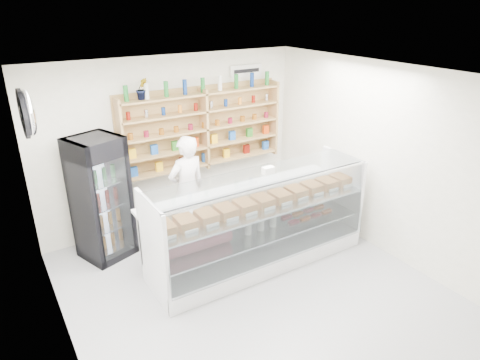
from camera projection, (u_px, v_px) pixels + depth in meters
room at (258, 197)px, 5.08m from camera, size 5.00×5.00×5.00m
display_counter at (258, 238)px, 6.19m from camera, size 3.20×0.96×1.39m
shop_worker at (187, 189)px, 6.61m from camera, size 0.68×0.49×1.72m
drinks_cooler at (101, 199)px, 6.15m from camera, size 0.84×0.83×1.84m
wall_shelving at (204, 129)px, 7.07m from camera, size 2.84×0.28×1.33m
potted_plant at (142, 89)px, 6.29m from camera, size 0.18×0.15×0.32m
security_mirror at (28, 113)px, 4.55m from camera, size 0.15×0.50×0.50m
wall_sign at (246, 71)px, 7.28m from camera, size 0.62×0.03×0.20m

